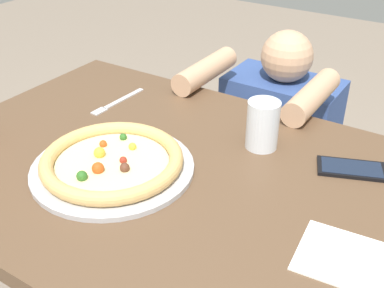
{
  "coord_description": "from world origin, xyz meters",
  "views": [
    {
      "loc": [
        0.5,
        -0.74,
        1.36
      ],
      "look_at": [
        -0.01,
        0.07,
        0.78
      ],
      "focal_mm": 44.87,
      "sensor_mm": 36.0,
      "label": 1
    }
  ],
  "objects_px": {
    "fork": "(116,102)",
    "diner_seated": "(275,159)",
    "pizza_near": "(112,163)",
    "water_cup_clear": "(263,124)",
    "cell_phone": "(351,169)"
  },
  "relations": [
    {
      "from": "pizza_near",
      "to": "cell_phone",
      "type": "xyz_separation_m",
      "value": [
        0.45,
        0.29,
        -0.02
      ]
    },
    {
      "from": "pizza_near",
      "to": "water_cup_clear",
      "type": "height_order",
      "value": "water_cup_clear"
    },
    {
      "from": "water_cup_clear",
      "to": "fork",
      "type": "height_order",
      "value": "water_cup_clear"
    },
    {
      "from": "water_cup_clear",
      "to": "fork",
      "type": "xyz_separation_m",
      "value": [
        -0.45,
        -0.01,
        -0.06
      ]
    },
    {
      "from": "water_cup_clear",
      "to": "diner_seated",
      "type": "relative_size",
      "value": 0.14
    },
    {
      "from": "water_cup_clear",
      "to": "diner_seated",
      "type": "bearing_deg",
      "value": 106.81
    },
    {
      "from": "pizza_near",
      "to": "cell_phone",
      "type": "relative_size",
      "value": 2.2
    },
    {
      "from": "cell_phone",
      "to": "pizza_near",
      "type": "bearing_deg",
      "value": -147.41
    },
    {
      "from": "fork",
      "to": "diner_seated",
      "type": "relative_size",
      "value": 0.23
    },
    {
      "from": "cell_phone",
      "to": "diner_seated",
      "type": "height_order",
      "value": "diner_seated"
    },
    {
      "from": "pizza_near",
      "to": "cell_phone",
      "type": "height_order",
      "value": "pizza_near"
    },
    {
      "from": "pizza_near",
      "to": "diner_seated",
      "type": "height_order",
      "value": "diner_seated"
    },
    {
      "from": "pizza_near",
      "to": "diner_seated",
      "type": "distance_m",
      "value": 0.85
    },
    {
      "from": "pizza_near",
      "to": "fork",
      "type": "distance_m",
      "value": 0.34
    },
    {
      "from": "pizza_near",
      "to": "water_cup_clear",
      "type": "distance_m",
      "value": 0.36
    }
  ]
}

